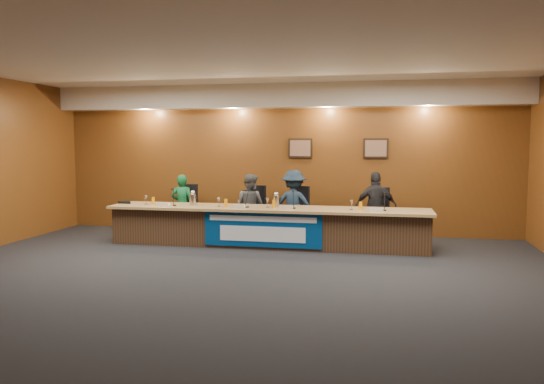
{
  "coord_description": "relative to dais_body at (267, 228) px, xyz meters",
  "views": [
    {
      "loc": [
        2.09,
        -7.38,
        1.97
      ],
      "look_at": [
        0.05,
        2.61,
        1.02
      ],
      "focal_mm": 35.0,
      "sensor_mm": 36.0,
      "label": 1
    }
  ],
  "objects": [
    {
      "name": "soffit",
      "position": [
        0.0,
        1.35,
        2.6
      ],
      "size": [
        10.0,
        0.5,
        0.5
      ],
      "primitive_type": "cube",
      "color": "beige",
      "rests_on": "wall_back"
    },
    {
      "name": "carafe_mid",
      "position": [
        0.17,
        0.06,
        0.51
      ],
      "size": [
        0.12,
        0.12,
        0.22
      ],
      "primitive_type": "cylinder",
      "color": "silver",
      "rests_on": "dais_top"
    },
    {
      "name": "microphone_a",
      "position": [
        -1.8,
        -0.18,
        0.41
      ],
      "size": [
        0.07,
        0.07,
        0.02
      ],
      "primitive_type": "cylinder",
      "color": "black",
      "rests_on": "dais_top"
    },
    {
      "name": "office_chair_d",
      "position": [
        2.03,
        0.85,
        0.13
      ],
      "size": [
        0.59,
        0.59,
        0.08
      ],
      "primitive_type": "cube",
      "rotation": [
        0.0,
        0.0,
        -0.26
      ],
      "color": "black",
      "rests_on": "floor"
    },
    {
      "name": "banner",
      "position": [
        0.0,
        -0.41,
        0.03
      ],
      "size": [
        2.2,
        0.02,
        0.65
      ],
      "primitive_type": "cube",
      "color": "navy",
      "rests_on": "dais_body"
    },
    {
      "name": "nameplate_d",
      "position": [
        2.04,
        -0.29,
        0.45
      ],
      "size": [
        0.24,
        0.08,
        0.1
      ],
      "primitive_type": "cube",
      "rotation": [
        0.31,
        0.0,
        0.0
      ],
      "color": "white",
      "rests_on": "dais_top"
    },
    {
      "name": "water_glass_b",
      "position": [
        -0.91,
        -0.13,
        0.49
      ],
      "size": [
        0.08,
        0.08,
        0.18
      ],
      "primitive_type": "cylinder",
      "color": "silver",
      "rests_on": "dais_top"
    },
    {
      "name": "dais_top",
      "position": [
        0.0,
        -0.05,
        0.38
      ],
      "size": [
        6.1,
        0.95,
        0.05
      ],
      "primitive_type": "cube",
      "color": "#9B7748",
      "rests_on": "dais_body"
    },
    {
      "name": "paper_stack",
      "position": [
        2.05,
        -0.14,
        0.4
      ],
      "size": [
        0.26,
        0.33,
        0.01
      ],
      "primitive_type": "cube",
      "rotation": [
        0.0,
        0.0,
        0.14
      ],
      "color": "white",
      "rests_on": "dais_top"
    },
    {
      "name": "juice_glass_a",
      "position": [
        -2.28,
        -0.08,
        0.47
      ],
      "size": [
        0.06,
        0.06,
        0.15
      ],
      "primitive_type": "cylinder",
      "color": "orange",
      "rests_on": "dais_top"
    },
    {
      "name": "panelist_c",
      "position": [
        0.39,
        0.75,
        0.36
      ],
      "size": [
        0.95,
        0.58,
        1.42
      ],
      "primitive_type": "imported",
      "rotation": [
        0.0,
        0.0,
        3.08
      ],
      "color": "#142333",
      "rests_on": "floor"
    },
    {
      "name": "wall_photo_right",
      "position": [
        2.0,
        1.57,
        1.5
      ],
      "size": [
        0.52,
        0.04,
        0.42
      ],
      "primitive_type": "cube",
      "color": "black",
      "rests_on": "wall_back"
    },
    {
      "name": "floor",
      "position": [
        0.0,
        -2.4,
        -0.35
      ],
      "size": [
        10.0,
        10.0,
        0.0
      ],
      "primitive_type": "plane",
      "color": "black",
      "rests_on": "ground"
    },
    {
      "name": "banner_text_upper",
      "position": [
        0.0,
        -0.43,
        0.23
      ],
      "size": [
        2.0,
        0.01,
        0.1
      ],
      "primitive_type": "cube",
      "color": "silver",
      "rests_on": "banner"
    },
    {
      "name": "water_glass_a",
      "position": [
        -2.42,
        -0.09,
        0.49
      ],
      "size": [
        0.08,
        0.08,
        0.18
      ],
      "primitive_type": "cylinder",
      "color": "silver",
      "rests_on": "dais_top"
    },
    {
      "name": "wall_photo_left",
      "position": [
        0.4,
        1.57,
        1.5
      ],
      "size": [
        0.52,
        0.04,
        0.42
      ],
      "primitive_type": "cube",
      "color": "black",
      "rests_on": "wall_back"
    },
    {
      "name": "water_glass_c",
      "position": [
        0.03,
        -0.11,
        0.49
      ],
      "size": [
        0.08,
        0.08,
        0.18
      ],
      "primitive_type": "cylinder",
      "color": "silver",
      "rests_on": "dais_top"
    },
    {
      "name": "juice_glass_d",
      "position": [
        1.76,
        -0.11,
        0.47
      ],
      "size": [
        0.06,
        0.06,
        0.15
      ],
      "primitive_type": "cylinder",
      "color": "orange",
      "rests_on": "dais_top"
    },
    {
      "name": "juice_glass_c",
      "position": [
        0.15,
        -0.1,
        0.47
      ],
      "size": [
        0.06,
        0.06,
        0.15
      ],
      "primitive_type": "cylinder",
      "color": "orange",
      "rests_on": "dais_top"
    },
    {
      "name": "ceiling",
      "position": [
        0.0,
        -2.4,
        2.85
      ],
      "size": [
        10.0,
        8.0,
        0.04
      ],
      "primitive_type": "cube",
      "color": "silver",
      "rests_on": "wall_back"
    },
    {
      "name": "speakerphone",
      "position": [
        -2.9,
        0.01,
        0.43
      ],
      "size": [
        0.32,
        0.32,
        0.05
      ],
      "primitive_type": "cylinder",
      "color": "black",
      "rests_on": "dais_top"
    },
    {
      "name": "office_chair_c",
      "position": [
        0.39,
        0.85,
        0.13
      ],
      "size": [
        0.63,
        0.63,
        0.08
      ],
      "primitive_type": "cube",
      "rotation": [
        0.0,
        0.0,
        -0.42
      ],
      "color": "black",
      "rests_on": "floor"
    },
    {
      "name": "office_chair_b",
      "position": [
        -0.52,
        0.85,
        0.13
      ],
      "size": [
        0.61,
        0.61,
        0.08
      ],
      "primitive_type": "cube",
      "rotation": [
        0.0,
        0.0,
        -0.34
      ],
      "color": "black",
      "rests_on": "floor"
    },
    {
      "name": "nameplate_b",
      "position": [
        -0.48,
        -0.32,
        0.45
      ],
      "size": [
        0.24,
        0.08,
        0.1
      ],
      "primitive_type": "cube",
      "rotation": [
        0.31,
        0.0,
        0.0
      ],
      "color": "white",
      "rests_on": "dais_top"
    },
    {
      "name": "microphone_b",
      "position": [
        -0.35,
        -0.15,
        0.41
      ],
      "size": [
        0.07,
        0.07,
        0.02
      ],
      "primitive_type": "cylinder",
      "color": "black",
      "rests_on": "dais_top"
    },
    {
      "name": "nameplate_c",
      "position": [
        0.42,
        -0.31,
        0.45
      ],
      "size": [
        0.24,
        0.08,
        0.1
      ],
      "primitive_type": "cube",
      "rotation": [
        0.31,
        0.0,
        0.0
      ],
      "color": "white",
      "rests_on": "dais_top"
    },
    {
      "name": "wall_back",
      "position": [
        0.0,
        1.6,
        1.25
      ],
      "size": [
        10.0,
        0.04,
        3.2
      ],
      "primitive_type": "cube",
      "color": "#5A3112",
      "rests_on": "floor"
    },
    {
      "name": "banner_text_lower",
      "position": [
        0.0,
        -0.43,
        -0.05
      ],
      "size": [
        1.6,
        0.01,
        0.28
      ],
      "primitive_type": "cube",
      "color": "silver",
      "rests_on": "banner"
    },
    {
      "name": "microphone_d",
      "position": [
        2.18,
        -0.14,
        0.41
      ],
      "size": [
        0.07,
        0.07,
        0.02
      ],
      "primitive_type": "cylinder",
      "color": "black",
      "rests_on": "dais_top"
    },
    {
      "name": "office_chair_a",
      "position": [
        -2.0,
        0.85,
        0.13
      ],
      "size": [
        0.53,
        0.53,
        0.08
      ],
      "primitive_type": "cube",
      "rotation": [
        0.0,
        0.0,
        -0.11
      ],
      "color": "black",
      "rests_on": "floor"
    },
    {
      "name": "microphone_c",
      "position": [
        0.54,
        -0.15,
        0.41
      ],
      "size": [
        0.07,
        0.07,
        0.02
      ],
      "primitive_type": "cylinder",
      "color": "black",
      "rests_on": "dais_top"
    },
    {
      "name": "dais_body",
      "position": [
        0.0,
        0.0,
        0.0
      ],
      "size": [
        6.0,
        0.8,
        0.7
      ],
      "primitive_type": "cube",
      "color": "#402B1A",
      "rests_on": "floor"
    },
    {
      "name": "panelist_a",
      "position": [
        -2.0,
        0.75,
        0.3
      ],
      "size": [
        0.51,
        0.37,
        1.3
      ],
      "primitive_type": "imported",
      "rotation": [
        0.0,
        0.0,
        3.27
      ],
      "color": "#0D4F25",
      "rests_on": "floor"
    },
    {
      "name": "panelist_d",
      "position": [
        2.03,
        0.75,
        0.35
      ],
      "size": [
        0.85,
        0.43,
        1.4
      ],
      "primitive_type": "imported",
      "rotation": [
        0.0,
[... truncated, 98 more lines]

